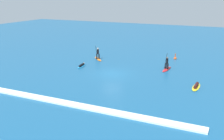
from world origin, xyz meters
TOP-DOWN VIEW (x-y plane):
  - ground_plane at (0.00, 0.00)m, footprint 120.00×120.00m
  - surfer_on_blue_board at (-5.39, 1.50)m, footprint 1.00×2.55m
  - surfer_on_red_board at (5.84, 4.88)m, footprint 0.85×3.11m
  - surfer_on_orange_board at (-5.36, 6.32)m, footprint 2.58×2.72m
  - surfer_on_yellow_board at (10.48, -0.87)m, footprint 0.80×2.90m
  - marker_buoy at (5.59, 11.37)m, footprint 0.47×0.47m
  - wave_crest at (0.00, -10.64)m, footprint 25.45×0.90m

SIDE VIEW (x-z plane):
  - ground_plane at x=0.00m, z-range 0.00..0.00m
  - wave_crest at x=0.00m, z-range 0.00..0.18m
  - surfer_on_blue_board at x=-5.39m, z-range -0.05..0.32m
  - surfer_on_yellow_board at x=10.48m, z-range -0.06..0.37m
  - marker_buoy at x=5.59m, z-range -0.35..0.68m
  - surfer_on_red_board at x=5.84m, z-range -0.72..1.53m
  - surfer_on_orange_board at x=-5.36m, z-range -0.61..1.57m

